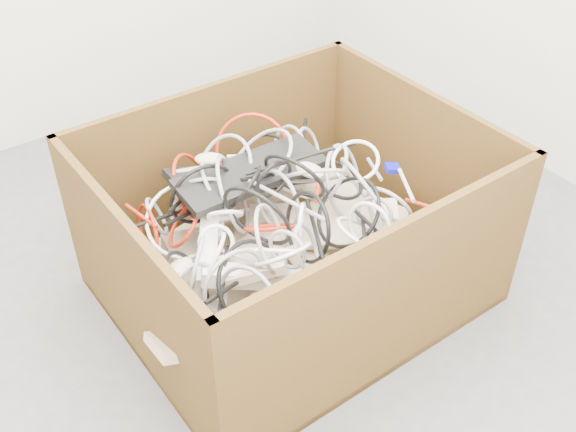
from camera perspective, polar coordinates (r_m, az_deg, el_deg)
ground at (r=2.17m, az=-3.29°, el=-9.80°), size 3.00×3.00×0.00m
cardboard_box at (r=2.20m, az=0.01°, el=-3.43°), size 1.09×0.91×0.58m
keyboard_pile at (r=2.12m, az=-0.11°, el=-0.90°), size 1.05×0.78×0.38m
mice_scatter at (r=2.06m, az=-1.78°, el=0.90°), size 0.70×0.59×0.21m
power_strip_left at (r=1.95m, az=-6.62°, el=-2.07°), size 0.20×0.26×0.12m
power_strip_right at (r=1.88m, az=-2.41°, el=-5.07°), size 0.31×0.21×0.10m
vga_plug at (r=2.26m, az=8.63°, el=3.94°), size 0.06×0.06×0.03m
cable_tangle at (r=2.00m, az=-1.81°, el=0.67°), size 0.89×0.81×0.43m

